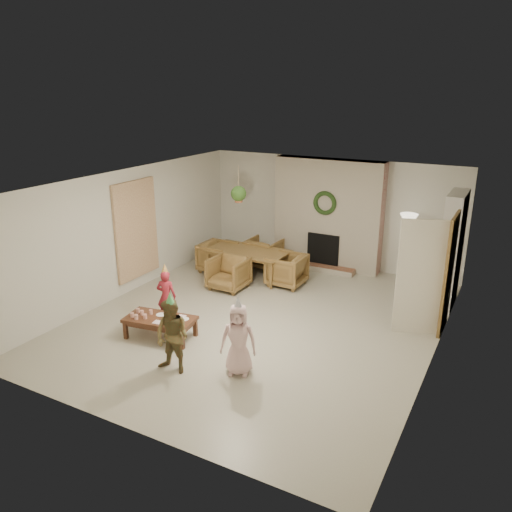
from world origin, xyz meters
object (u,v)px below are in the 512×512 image
Objects in this scene: dining_chair_right at (286,270)px; coffee_table_top at (160,319)px; dining_chair_left at (218,257)px; child_red at (166,296)px; dining_chair_near at (228,273)px; child_plaid at (172,337)px; dining_table at (247,264)px; dining_chair_far at (264,253)px; child_pink at (238,340)px.

dining_chair_right is 3.26m from coffee_table_top.
child_red reaches higher than dining_chair_left.
child_plaid reaches higher than dining_chair_near.
coffee_table_top is 1.16m from child_plaid.
dining_table is 0.77m from dining_chair_left.
dining_chair_near is 0.66× the size of child_plaid.
dining_chair_right is 0.66× the size of child_plaid.
dining_chair_near and dining_chair_far have the same top height.
child_red reaches higher than dining_chair_far.
coffee_table_top is (0.12, -2.40, -0.01)m from dining_chair_near.
dining_table is 3.17m from coffee_table_top.
dining_chair_right is 3.60m from child_pink.
dining_chair_left is 2.69m from child_red.
child_red is at bearing 108.76° from coffee_table_top.
dining_chair_near and dining_chair_right have the same top height.
coffee_table_top is (-0.85, -3.15, -0.01)m from dining_chair_right.
dining_chair_near is 1.00× the size of dining_chair_right.
dining_chair_near is 1.09m from dining_chair_left.
child_red reaches higher than dining_chair_right.
child_red is 1.73m from child_plaid.
dining_chair_near is 3.30m from child_plaid.
dining_chair_left is (-0.77, 0.01, 0.03)m from dining_table.
dining_chair_far is 4.65m from child_pink.
child_pink reaches higher than dining_chair_left.
child_pink is at bearing 25.68° from child_plaid.
dining_chair_right is at bearing 90.01° from child_plaid.
child_pink reaches higher than dining_chair_far.
dining_chair_right is at bearing -90.00° from dining_chair_left.
dining_chair_near is at bearing 103.89° from child_pink.
coffee_table_top is 0.64m from child_red.
dining_chair_right is (0.97, 0.75, 0.00)m from dining_chair_near.
dining_chair_left is 4.30m from child_plaid.
child_plaid is (0.95, -3.92, 0.26)m from dining_table.
dining_chair_near is 1.00× the size of dining_chair_left.
dining_table is 0.96m from dining_chair_right.
dining_chair_far is 0.69× the size of child_pink.
dining_chair_far is at bearing 101.47° from child_plaid.
dining_chair_left is at bearing 96.76° from coffee_table_top.
dining_table is at bearing -90.00° from dining_chair_right.
child_pink is (1.83, -2.74, 0.20)m from dining_chair_near.
dining_chair_far and dining_chair_left have the same top height.
child_plaid is at bearing 102.23° from dining_chair_far.
child_plaid reaches higher than coffee_table_top.
child_pink is at bearing -19.98° from coffee_table_top.
dining_chair_near is 2.40m from coffee_table_top.
dining_chair_left is at bearing -94.68° from child_red.
dining_table is 4.04m from child_plaid.
dining_chair_far is at bearing 82.73° from coffee_table_top.
dining_chair_near is 1.54m from dining_chair_far.
dining_chair_left is 0.64× the size of coffee_table_top.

